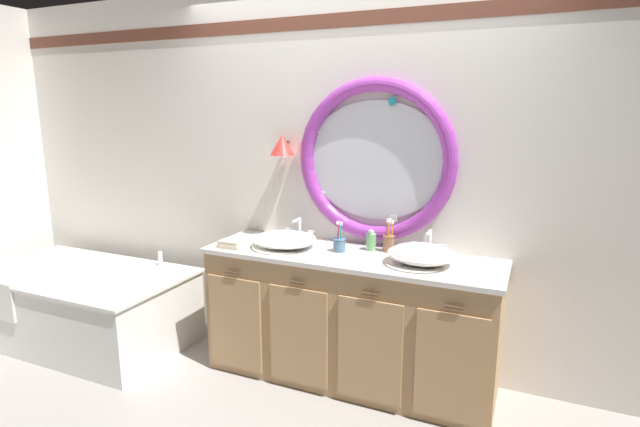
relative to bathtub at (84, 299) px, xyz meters
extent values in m
plane|color=gray|center=(1.95, 0.03, -0.34)|extent=(14.00, 14.00, 0.00)
cube|color=silver|center=(1.95, 0.62, 0.96)|extent=(6.40, 0.08, 2.60)
cube|color=brown|center=(1.95, 0.58, 1.98)|extent=(6.27, 0.01, 0.09)
ellipsoid|color=silver|center=(2.12, 0.57, 1.10)|extent=(0.98, 0.02, 0.78)
torus|color=purple|center=(2.12, 0.56, 1.10)|extent=(1.07, 0.10, 1.07)
cube|color=teal|center=(2.61, 0.56, 1.09)|extent=(0.05, 0.01, 0.05)
cube|color=teal|center=(2.23, 0.56, 1.47)|extent=(0.05, 0.01, 0.05)
cube|color=silver|center=(1.70, 0.56, 1.29)|extent=(0.05, 0.01, 0.05)
cube|color=silver|center=(1.75, 0.56, 0.85)|extent=(0.05, 0.01, 0.05)
cube|color=silver|center=(2.26, 0.56, 0.72)|extent=(0.05, 0.01, 0.05)
cylinder|color=#4C3823|center=(1.48, 0.54, 1.20)|extent=(0.02, 0.09, 0.02)
cone|color=red|center=(1.48, 0.49, 1.18)|extent=(0.17, 0.17, 0.14)
cube|color=tan|center=(2.06, 0.31, 0.08)|extent=(1.86, 0.55, 0.83)
cube|color=silver|center=(2.06, 0.31, 0.51)|extent=(1.90, 0.59, 0.03)
cube|color=silver|center=(2.06, 0.57, 0.44)|extent=(1.86, 0.02, 0.11)
cube|color=tan|center=(1.36, 0.02, 0.04)|extent=(0.39, 0.02, 0.63)
cylinder|color=#422D1E|center=(1.36, 0.01, 0.40)|extent=(0.10, 0.01, 0.01)
cube|color=tan|center=(1.82, 0.02, 0.04)|extent=(0.39, 0.02, 0.63)
cylinder|color=#422D1E|center=(1.82, 0.01, 0.40)|extent=(0.10, 0.01, 0.01)
cube|color=tan|center=(2.29, 0.02, 0.04)|extent=(0.39, 0.02, 0.63)
cylinder|color=#422D1E|center=(2.29, 0.01, 0.40)|extent=(0.10, 0.01, 0.01)
cube|color=tan|center=(2.76, 0.02, 0.04)|extent=(0.39, 0.02, 0.63)
cylinder|color=#422D1E|center=(2.76, 0.01, 0.40)|extent=(0.10, 0.01, 0.01)
cube|color=white|center=(0.00, 0.00, -0.06)|extent=(1.59, 0.87, 0.55)
ellipsoid|color=white|center=(0.00, 0.00, 0.17)|extent=(1.30, 0.68, 0.28)
cube|color=white|center=(0.00, 0.00, 0.21)|extent=(1.62, 0.90, 0.02)
cylinder|color=silver|center=(0.44, 0.38, 0.27)|extent=(0.04, 0.04, 0.11)
cylinder|color=silver|center=(0.00, 0.00, 0.17)|extent=(0.04, 0.04, 0.01)
cube|color=white|center=(-0.28, -0.44, 0.10)|extent=(0.24, 0.02, 0.28)
ellipsoid|color=white|center=(1.60, 0.28, 0.58)|extent=(0.41, 0.32, 0.10)
torus|color=white|center=(1.60, 0.28, 0.58)|extent=(0.43, 0.43, 0.02)
cylinder|color=silver|center=(1.60, 0.28, 0.58)|extent=(0.03, 0.03, 0.01)
ellipsoid|color=white|center=(2.52, 0.28, 0.59)|extent=(0.38, 0.29, 0.12)
torus|color=white|center=(2.52, 0.28, 0.59)|extent=(0.40, 0.40, 0.02)
cylinder|color=silver|center=(2.52, 0.28, 0.59)|extent=(0.03, 0.03, 0.01)
cylinder|color=silver|center=(1.60, 0.51, 0.54)|extent=(0.05, 0.05, 0.02)
cylinder|color=silver|center=(1.60, 0.51, 0.61)|extent=(0.02, 0.02, 0.12)
sphere|color=silver|center=(1.60, 0.51, 0.67)|extent=(0.03, 0.03, 0.03)
cylinder|color=silver|center=(1.60, 0.45, 0.67)|extent=(0.02, 0.11, 0.02)
cylinder|color=silver|center=(1.51, 0.51, 0.56)|extent=(0.04, 0.04, 0.06)
cylinder|color=silver|center=(1.69, 0.51, 0.56)|extent=(0.04, 0.04, 0.06)
cube|color=silver|center=(1.51, 0.51, 0.59)|extent=(0.05, 0.01, 0.01)
cube|color=silver|center=(1.69, 0.51, 0.59)|extent=(0.05, 0.01, 0.01)
cylinder|color=silver|center=(2.52, 0.51, 0.54)|extent=(0.05, 0.05, 0.02)
cylinder|color=silver|center=(2.52, 0.51, 0.61)|extent=(0.02, 0.02, 0.13)
sphere|color=silver|center=(2.52, 0.51, 0.67)|extent=(0.03, 0.03, 0.03)
cylinder|color=silver|center=(2.52, 0.45, 0.67)|extent=(0.02, 0.11, 0.02)
cylinder|color=silver|center=(2.43, 0.51, 0.56)|extent=(0.04, 0.04, 0.06)
cylinder|color=silver|center=(2.60, 0.51, 0.56)|extent=(0.04, 0.04, 0.06)
cube|color=silver|center=(2.43, 0.51, 0.59)|extent=(0.05, 0.01, 0.01)
cube|color=silver|center=(2.60, 0.51, 0.59)|extent=(0.05, 0.01, 0.01)
cylinder|color=slate|center=(1.97, 0.33, 0.57)|extent=(0.08, 0.08, 0.08)
torus|color=slate|center=(1.97, 0.33, 0.61)|extent=(0.09, 0.09, 0.01)
cylinder|color=#19ADB2|center=(1.99, 0.33, 0.62)|extent=(0.01, 0.03, 0.16)
cube|color=white|center=(1.99, 0.33, 0.71)|extent=(0.02, 0.01, 0.02)
cylinder|color=#E0383D|center=(1.96, 0.33, 0.62)|extent=(0.03, 0.02, 0.17)
cube|color=white|center=(1.96, 0.33, 0.71)|extent=(0.02, 0.02, 0.02)
cylinder|color=#996647|center=(2.26, 0.46, 0.58)|extent=(0.07, 0.07, 0.10)
torus|color=#996647|center=(2.26, 0.46, 0.63)|extent=(0.08, 0.08, 0.01)
cylinder|color=orange|center=(2.28, 0.46, 0.62)|extent=(0.01, 0.03, 0.17)
cube|color=white|center=(2.28, 0.46, 0.72)|extent=(0.02, 0.02, 0.02)
cylinder|color=pink|center=(2.26, 0.47, 0.62)|extent=(0.03, 0.03, 0.16)
cube|color=white|center=(2.26, 0.47, 0.71)|extent=(0.02, 0.03, 0.03)
cylinder|color=#E0383D|center=(2.25, 0.46, 0.63)|extent=(0.01, 0.01, 0.18)
cube|color=white|center=(2.25, 0.46, 0.73)|extent=(0.02, 0.02, 0.02)
cylinder|color=orange|center=(2.27, 0.44, 0.63)|extent=(0.02, 0.04, 0.19)
cube|color=white|center=(2.27, 0.44, 0.74)|extent=(0.02, 0.02, 0.03)
cylinder|color=#6BAD66|center=(2.15, 0.44, 0.58)|extent=(0.06, 0.06, 0.11)
cylinder|color=silver|center=(2.15, 0.44, 0.65)|extent=(0.04, 0.04, 0.02)
cylinder|color=silver|center=(2.15, 0.42, 0.66)|extent=(0.01, 0.04, 0.01)
cube|color=beige|center=(1.28, 0.12, 0.54)|extent=(0.16, 0.11, 0.02)
cube|color=beige|center=(1.28, 0.12, 0.56)|extent=(0.15, 0.11, 0.02)
camera|label=1|loc=(3.10, -2.52, 1.43)|focal=27.74mm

